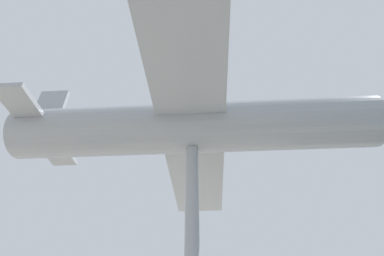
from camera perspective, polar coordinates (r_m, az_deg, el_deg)
name	(u,v)px	position (r m, az deg, el deg)	size (l,w,h in m)	color
suspended_airplane	(200,127)	(10.44, 1.60, 0.11)	(14.36, 14.03, 2.95)	#93999E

